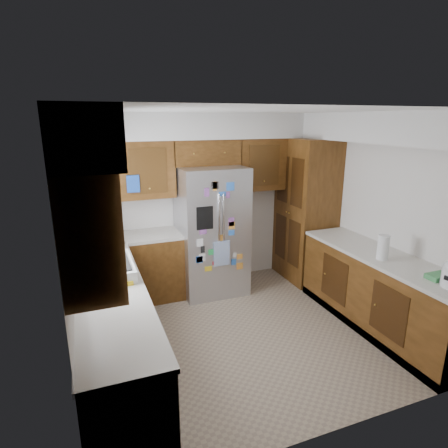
# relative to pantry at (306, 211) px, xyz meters

# --- Properties ---
(floor) EXTENTS (3.60, 3.60, 0.00)m
(floor) POSITION_rel_pantry_xyz_m (-1.50, -1.15, -1.07)
(floor) COLOR gray
(floor) RESTS_ON ground
(room_shell) EXTENTS (3.64, 3.24, 2.52)m
(room_shell) POSITION_rel_pantry_xyz_m (-1.61, -0.79, 0.75)
(room_shell) COLOR silver
(room_shell) RESTS_ON ground
(left_counter_run) EXTENTS (1.36, 3.20, 0.92)m
(left_counter_run) POSITION_rel_pantry_xyz_m (-2.86, -1.12, -0.65)
(left_counter_run) COLOR #41260C
(left_counter_run) RESTS_ON ground
(right_counter_run) EXTENTS (0.63, 2.25, 0.92)m
(right_counter_run) POSITION_rel_pantry_xyz_m (0.00, -1.62, -0.65)
(right_counter_run) COLOR #41260C
(right_counter_run) RESTS_ON ground
(pantry) EXTENTS (0.60, 0.90, 2.15)m
(pantry) POSITION_rel_pantry_xyz_m (0.00, 0.00, 0.00)
(pantry) COLOR #41260C
(pantry) RESTS_ON ground
(fridge) EXTENTS (0.90, 0.79, 1.80)m
(fridge) POSITION_rel_pantry_xyz_m (-1.50, 0.05, -0.17)
(fridge) COLOR #ABABB0
(fridge) RESTS_ON ground
(bridge_cabinet) EXTENTS (0.96, 0.34, 0.35)m
(bridge_cabinet) POSITION_rel_pantry_xyz_m (-1.50, 0.28, 0.90)
(bridge_cabinet) COLOR #41260C
(bridge_cabinet) RESTS_ON fridge
(fridge_top_items) EXTENTS (0.71, 0.32, 0.26)m
(fridge_top_items) POSITION_rel_pantry_xyz_m (-1.40, 0.29, 1.20)
(fridge_top_items) COLOR #2C40B6
(fridge_top_items) RESTS_ON bridge_cabinet
(sink_assembly) EXTENTS (0.52, 0.72, 0.37)m
(sink_assembly) POSITION_rel_pantry_xyz_m (-3.00, -1.05, -0.09)
(sink_assembly) COLOR silver
(sink_assembly) RESTS_ON left_counter_run
(left_counter_clutter) EXTENTS (0.31, 0.84, 0.38)m
(left_counter_clutter) POSITION_rel_pantry_xyz_m (-2.96, -0.32, -0.02)
(left_counter_clutter) COLOR black
(left_counter_clutter) RESTS_ON left_counter_run
(paper_towel) EXTENTS (0.12, 0.12, 0.28)m
(paper_towel) POSITION_rel_pantry_xyz_m (-0.12, -1.72, -0.02)
(paper_towel) COLOR white
(paper_towel) RESTS_ON right_counter_run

